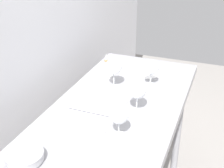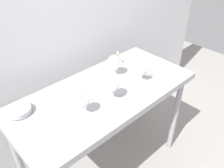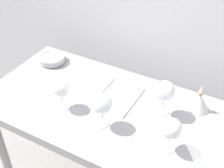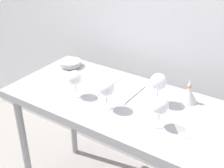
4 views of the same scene
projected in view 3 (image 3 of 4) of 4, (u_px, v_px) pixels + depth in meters
steel_counter at (119, 126)px, 1.54m from camera, size 1.40×0.65×0.90m
wine_glass_far_right at (164, 91)px, 1.39m from camera, size 0.10×0.10×0.18m
wine_glass_near_right at (171, 129)px, 1.22m from camera, size 0.09×0.09×0.16m
wine_glass_near_left at (61, 89)px, 1.43m from camera, size 0.09×0.09×0.16m
wine_glass_near_center at (102, 104)px, 1.33m from camera, size 0.09×0.09×0.18m
open_notebook at (104, 92)px, 1.59m from camera, size 0.36×0.26×0.01m
tasting_sheet_upper at (203, 145)px, 1.30m from camera, size 0.24×0.25×0.00m
tasting_bowl at (52, 59)px, 1.80m from camera, size 0.15×0.15×0.04m
decanter_funnel at (199, 102)px, 1.46m from camera, size 0.11×0.11×0.15m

